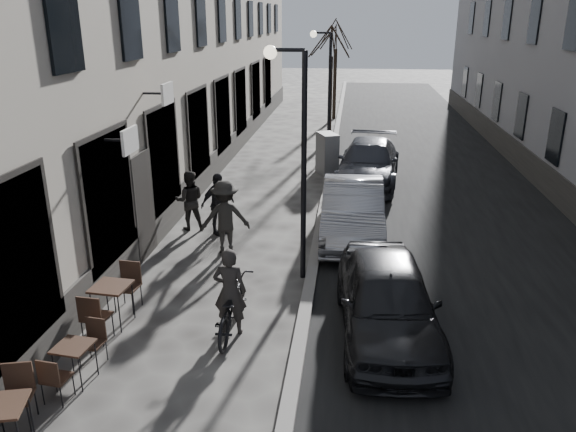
% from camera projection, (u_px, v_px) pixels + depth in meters
% --- Properties ---
extents(road, '(7.30, 60.00, 0.00)m').
position_uv_depth(road, '(425.00, 170.00, 21.79)').
color(road, black).
rests_on(road, ground).
extents(kerb, '(0.25, 60.00, 0.12)m').
position_uv_depth(kerb, '(331.00, 166.00, 22.16)').
color(kerb, slate).
rests_on(kerb, ground).
extents(streetlamp_near, '(0.90, 0.28, 5.09)m').
position_uv_depth(streetlamp_near, '(296.00, 141.00, 11.80)').
color(streetlamp_near, black).
rests_on(streetlamp_near, ground).
extents(streetlamp_far, '(0.90, 0.28, 5.09)m').
position_uv_depth(streetlamp_far, '(326.00, 80.00, 23.03)').
color(streetlamp_far, black).
rests_on(streetlamp_far, ground).
extents(tree_near, '(2.40, 2.40, 5.70)m').
position_uv_depth(tree_near, '(331.00, 39.00, 25.32)').
color(tree_near, black).
rests_on(tree_near, ground).
extents(tree_far, '(2.40, 2.40, 5.70)m').
position_uv_depth(tree_far, '(336.00, 34.00, 30.93)').
color(tree_far, black).
rests_on(tree_far, ground).
extents(bistro_set_a, '(0.81, 1.61, 0.92)m').
position_uv_depth(bistro_set_a, '(4.00, 424.00, 7.54)').
color(bistro_set_a, '#332116').
rests_on(bistro_set_a, ground).
extents(bistro_set_b, '(0.61, 1.39, 0.80)m').
position_uv_depth(bistro_set_b, '(75.00, 359.00, 9.05)').
color(bistro_set_b, '#332116').
rests_on(bistro_set_b, ground).
extents(bistro_set_c, '(0.73, 1.67, 0.97)m').
position_uv_depth(bistro_set_c, '(112.00, 301.00, 10.74)').
color(bistro_set_c, '#332116').
rests_on(bistro_set_c, ground).
extents(utility_cabinet, '(0.93, 1.17, 1.55)m').
position_uv_depth(utility_cabinet, '(327.00, 154.00, 20.95)').
color(utility_cabinet, slate).
rests_on(utility_cabinet, ground).
extents(bicycle, '(0.69, 1.99, 1.04)m').
position_uv_depth(bicycle, '(231.00, 307.00, 10.45)').
color(bicycle, black).
rests_on(bicycle, ground).
extents(cyclist_rider, '(0.62, 0.41, 1.71)m').
position_uv_depth(cyclist_rider, '(230.00, 291.00, 10.34)').
color(cyclist_rider, black).
rests_on(cyclist_rider, ground).
extents(pedestrian_near, '(0.94, 0.81, 1.67)m').
position_uv_depth(pedestrian_near, '(190.00, 200.00, 15.49)').
color(pedestrian_near, black).
rests_on(pedestrian_near, ground).
extents(pedestrian_mid, '(1.35, 0.99, 1.88)m').
position_uv_depth(pedestrian_mid, '(225.00, 217.00, 13.87)').
color(pedestrian_mid, black).
rests_on(pedestrian_mid, ground).
extents(pedestrian_far, '(1.01, 0.98, 1.70)m').
position_uv_depth(pedestrian_far, '(218.00, 204.00, 15.16)').
color(pedestrian_far, black).
rests_on(pedestrian_far, ground).
extents(car_near, '(2.05, 4.43, 1.47)m').
position_uv_depth(car_near, '(387.00, 300.00, 10.28)').
color(car_near, black).
rests_on(car_near, ground).
extents(car_mid, '(1.63, 4.57, 1.50)m').
position_uv_depth(car_mid, '(353.00, 210.00, 14.96)').
color(car_mid, '#93949B').
rests_on(car_mid, ground).
extents(car_far, '(2.55, 5.25, 1.47)m').
position_uv_depth(car_far, '(368.00, 163.00, 19.88)').
color(car_far, '#31333A').
rests_on(car_far, ground).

